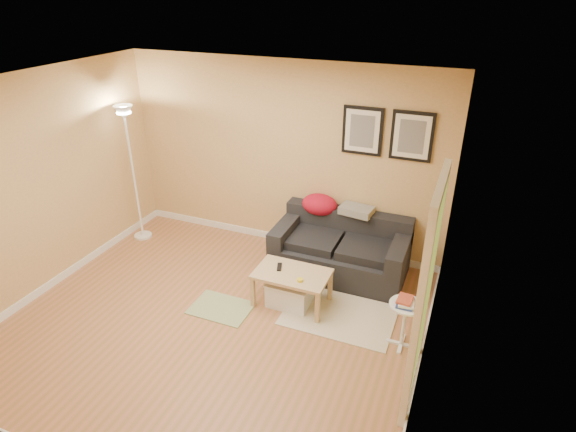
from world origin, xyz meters
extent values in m
plane|color=#AE6B4A|center=(0.00, 0.00, 0.00)|extent=(4.50, 4.50, 0.00)
plane|color=white|center=(0.00, 0.00, 2.60)|extent=(4.50, 4.50, 0.00)
plane|color=tan|center=(0.00, 2.00, 1.30)|extent=(4.50, 0.00, 4.50)
plane|color=tan|center=(0.00, -2.00, 1.30)|extent=(4.50, 0.00, 4.50)
plane|color=tan|center=(-2.25, 0.00, 1.30)|extent=(0.00, 4.00, 4.00)
plane|color=tan|center=(2.25, 0.00, 1.30)|extent=(0.00, 4.00, 4.00)
cube|color=white|center=(0.00, 1.99, 0.05)|extent=(4.50, 0.02, 0.10)
cube|color=white|center=(-2.24, 0.00, 0.05)|extent=(0.02, 4.00, 0.10)
cube|color=white|center=(2.24, 0.00, 0.05)|extent=(0.02, 4.00, 0.10)
cube|color=beige|center=(1.27, 0.64, 0.01)|extent=(1.25, 0.85, 0.01)
cube|color=#668C4C|center=(-0.05, 0.24, 0.01)|extent=(0.70, 0.50, 0.01)
cube|color=black|center=(0.50, 0.70, 0.44)|extent=(0.10, 0.17, 0.02)
cylinder|color=yellow|center=(0.83, 0.53, 0.45)|extent=(0.07, 0.07, 0.03)
camera|label=1|loc=(2.37, -3.59, 3.47)|focal=29.41mm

